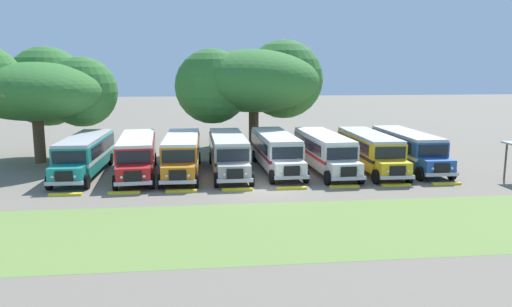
{
  "coord_description": "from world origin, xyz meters",
  "views": [
    {
      "loc": [
        -4.16,
        -31.18,
        7.87
      ],
      "look_at": [
        0.0,
        4.54,
        1.6
      ],
      "focal_mm": 34.34,
      "sensor_mm": 36.0,
      "label": 1
    }
  ],
  "objects_px": {
    "parked_bus_slot_1": "(137,153)",
    "secondary_tree": "(39,89)",
    "parked_bus_slot_2": "(182,152)",
    "parked_bus_slot_3": "(228,152)",
    "parked_bus_slot_0": "(85,153)",
    "parked_bus_slot_5": "(324,150)",
    "broad_shade_tree": "(254,82)",
    "parked_bus_slot_4": "(276,150)",
    "parked_bus_slot_6": "(370,149)",
    "parked_bus_slot_7": "(408,148)"
  },
  "relations": [
    {
      "from": "parked_bus_slot_7",
      "to": "secondary_tree",
      "type": "relative_size",
      "value": 0.85
    },
    {
      "from": "parked_bus_slot_1",
      "to": "secondary_tree",
      "type": "height_order",
      "value": "secondary_tree"
    },
    {
      "from": "parked_bus_slot_5",
      "to": "parked_bus_slot_1",
      "type": "bearing_deg",
      "value": -92.83
    },
    {
      "from": "parked_bus_slot_0",
      "to": "parked_bus_slot_3",
      "type": "xyz_separation_m",
      "value": [
        10.74,
        -0.5,
        0.0
      ]
    },
    {
      "from": "parked_bus_slot_0",
      "to": "broad_shade_tree",
      "type": "xyz_separation_m",
      "value": [
        13.91,
        10.33,
        5.02
      ]
    },
    {
      "from": "parked_bus_slot_5",
      "to": "parked_bus_slot_6",
      "type": "bearing_deg",
      "value": 86.62
    },
    {
      "from": "broad_shade_tree",
      "to": "parked_bus_slot_6",
      "type": "bearing_deg",
      "value": -54.48
    },
    {
      "from": "parked_bus_slot_2",
      "to": "parked_bus_slot_5",
      "type": "xyz_separation_m",
      "value": [
        11.0,
        -0.24,
        0.0
      ]
    },
    {
      "from": "parked_bus_slot_1",
      "to": "parked_bus_slot_4",
      "type": "xyz_separation_m",
      "value": [
        10.62,
        0.51,
        0.0
      ]
    },
    {
      "from": "parked_bus_slot_1",
      "to": "broad_shade_tree",
      "type": "height_order",
      "value": "broad_shade_tree"
    },
    {
      "from": "parked_bus_slot_0",
      "to": "parked_bus_slot_6",
      "type": "height_order",
      "value": "same"
    },
    {
      "from": "parked_bus_slot_2",
      "to": "parked_bus_slot_6",
      "type": "xyz_separation_m",
      "value": [
        14.64,
        -0.32,
        0.0
      ]
    },
    {
      "from": "parked_bus_slot_2",
      "to": "parked_bus_slot_4",
      "type": "bearing_deg",
      "value": 94.66
    },
    {
      "from": "parked_bus_slot_1",
      "to": "parked_bus_slot_3",
      "type": "height_order",
      "value": "same"
    },
    {
      "from": "parked_bus_slot_2",
      "to": "parked_bus_slot_3",
      "type": "relative_size",
      "value": 1.0
    },
    {
      "from": "parked_bus_slot_2",
      "to": "parked_bus_slot_4",
      "type": "xyz_separation_m",
      "value": [
        7.3,
        0.46,
        0.0
      ]
    },
    {
      "from": "parked_bus_slot_5",
      "to": "parked_bus_slot_7",
      "type": "xyz_separation_m",
      "value": [
        6.98,
        0.45,
        0.0
      ]
    },
    {
      "from": "parked_bus_slot_4",
      "to": "parked_bus_slot_7",
      "type": "relative_size",
      "value": 1.0
    },
    {
      "from": "parked_bus_slot_5",
      "to": "broad_shade_tree",
      "type": "xyz_separation_m",
      "value": [
        -4.3,
        11.05,
        5.02
      ]
    },
    {
      "from": "parked_bus_slot_6",
      "to": "parked_bus_slot_7",
      "type": "xyz_separation_m",
      "value": [
        3.34,
        0.53,
        0.0
      ]
    },
    {
      "from": "parked_bus_slot_4",
      "to": "parked_bus_slot_2",
      "type": "bearing_deg",
      "value": -88.3
    },
    {
      "from": "parked_bus_slot_2",
      "to": "parked_bus_slot_6",
      "type": "relative_size",
      "value": 1.0
    },
    {
      "from": "parked_bus_slot_1",
      "to": "parked_bus_slot_4",
      "type": "distance_m",
      "value": 10.63
    },
    {
      "from": "parked_bus_slot_0",
      "to": "parked_bus_slot_1",
      "type": "distance_m",
      "value": 3.92
    },
    {
      "from": "broad_shade_tree",
      "to": "secondary_tree",
      "type": "relative_size",
      "value": 1.13
    },
    {
      "from": "parked_bus_slot_7",
      "to": "broad_shade_tree",
      "type": "height_order",
      "value": "broad_shade_tree"
    },
    {
      "from": "parked_bus_slot_3",
      "to": "parked_bus_slot_7",
      "type": "distance_m",
      "value": 14.46
    },
    {
      "from": "parked_bus_slot_6",
      "to": "secondary_tree",
      "type": "height_order",
      "value": "secondary_tree"
    },
    {
      "from": "parked_bus_slot_1",
      "to": "parked_bus_slot_2",
      "type": "xyz_separation_m",
      "value": [
        3.32,
        0.05,
        0.0
      ]
    },
    {
      "from": "parked_bus_slot_6",
      "to": "broad_shade_tree",
      "type": "distance_m",
      "value": 14.56
    },
    {
      "from": "parked_bus_slot_1",
      "to": "parked_bus_slot_3",
      "type": "distance_m",
      "value": 6.85
    },
    {
      "from": "parked_bus_slot_3",
      "to": "parked_bus_slot_5",
      "type": "xyz_separation_m",
      "value": [
        7.47,
        -0.22,
        0.0
      ]
    },
    {
      "from": "parked_bus_slot_0",
      "to": "parked_bus_slot_3",
      "type": "distance_m",
      "value": 10.75
    },
    {
      "from": "parked_bus_slot_7",
      "to": "parked_bus_slot_1",
      "type": "bearing_deg",
      "value": -89.5
    },
    {
      "from": "parked_bus_slot_5",
      "to": "secondary_tree",
      "type": "distance_m",
      "value": 24.39
    },
    {
      "from": "secondary_tree",
      "to": "broad_shade_tree",
      "type": "bearing_deg",
      "value": 13.11
    },
    {
      "from": "parked_bus_slot_0",
      "to": "parked_bus_slot_2",
      "type": "height_order",
      "value": "same"
    },
    {
      "from": "parked_bus_slot_1",
      "to": "broad_shade_tree",
      "type": "bearing_deg",
      "value": 133.26
    },
    {
      "from": "parked_bus_slot_5",
      "to": "secondary_tree",
      "type": "relative_size",
      "value": 0.85
    },
    {
      "from": "parked_bus_slot_0",
      "to": "parked_bus_slot_6",
      "type": "distance_m",
      "value": 21.87
    },
    {
      "from": "parked_bus_slot_6",
      "to": "secondary_tree",
      "type": "bearing_deg",
      "value": -103.62
    },
    {
      "from": "parked_bus_slot_4",
      "to": "broad_shade_tree",
      "type": "relative_size",
      "value": 0.75
    },
    {
      "from": "parked_bus_slot_4",
      "to": "secondary_tree",
      "type": "distance_m",
      "value": 20.72
    },
    {
      "from": "parked_bus_slot_7",
      "to": "parked_bus_slot_4",
      "type": "bearing_deg",
      "value": -91.55
    },
    {
      "from": "parked_bus_slot_4",
      "to": "secondary_tree",
      "type": "height_order",
      "value": "secondary_tree"
    },
    {
      "from": "parked_bus_slot_6",
      "to": "parked_bus_slot_7",
      "type": "bearing_deg",
      "value": 99.61
    },
    {
      "from": "parked_bus_slot_5",
      "to": "parked_bus_slot_7",
      "type": "relative_size",
      "value": 1.0
    },
    {
      "from": "parked_bus_slot_2",
      "to": "secondary_tree",
      "type": "bearing_deg",
      "value": -117.24
    },
    {
      "from": "parked_bus_slot_6",
      "to": "parked_bus_slot_7",
      "type": "height_order",
      "value": "same"
    },
    {
      "from": "parked_bus_slot_2",
      "to": "parked_bus_slot_3",
      "type": "distance_m",
      "value": 3.53
    }
  ]
}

